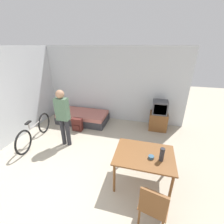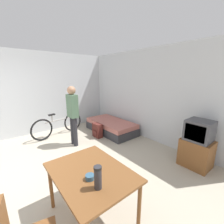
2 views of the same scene
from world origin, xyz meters
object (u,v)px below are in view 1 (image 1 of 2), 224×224
object	(u,v)px
daybed	(83,117)
tv	(159,116)
bicycle	(35,131)
mate_bowl	(151,157)
person_standing	(63,115)
dining_table	(144,158)
backpack	(77,124)
thermos_flask	(162,154)
wooden_chair	(153,206)

from	to	relation	value
daybed	tv	bearing A→B (deg)	3.38
daybed	bicycle	bearing A→B (deg)	-118.81
tv	mate_bowl	bearing A→B (deg)	-95.21
mate_bowl	person_standing	bearing A→B (deg)	159.61
daybed	person_standing	distance (m)	1.64
dining_table	backpack	bearing A→B (deg)	145.06
bicycle	thermos_flask	size ratio (longest dim) A/B	6.57
dining_table	person_standing	distance (m)	2.41
thermos_flask	tv	bearing A→B (deg)	88.96
backpack	mate_bowl	bearing A→B (deg)	-34.87
dining_table	wooden_chair	distance (m)	0.89
daybed	backpack	xyz separation A→B (m)	(0.08, -0.63, 0.03)
daybed	bicycle	size ratio (longest dim) A/B	1.05
bicycle	mate_bowl	size ratio (longest dim) A/B	16.34
bicycle	wooden_chair	bearing A→B (deg)	-24.43
thermos_flask	person_standing	bearing A→B (deg)	160.87
mate_bowl	dining_table	bearing A→B (deg)	146.37
person_standing	thermos_flask	world-z (taller)	person_standing
person_standing	backpack	distance (m)	1.10
daybed	bicycle	world-z (taller)	bicycle
tv	bicycle	xyz separation A→B (m)	(-3.59, -1.70, -0.14)
tv	daybed	bearing A→B (deg)	-176.62
tv	wooden_chair	xyz separation A→B (m)	(-0.15, -3.26, 0.02)
thermos_flask	backpack	world-z (taller)	thermos_flask
wooden_chair	mate_bowl	size ratio (longest dim) A/B	8.46
person_standing	tv	bearing A→B (deg)	31.55
bicycle	backpack	distance (m)	1.30
dining_table	person_standing	xyz separation A→B (m)	(-2.26, 0.80, 0.32)
tv	thermos_flask	size ratio (longest dim) A/B	3.90
person_standing	thermos_flask	size ratio (longest dim) A/B	6.24
wooden_chair	mate_bowl	bearing A→B (deg)	95.61
dining_table	mate_bowl	distance (m)	0.19
bicycle	backpack	bearing A→B (deg)	44.28
dining_table	backpack	size ratio (longest dim) A/B	2.56
daybed	person_standing	bearing A→B (deg)	-84.59
person_standing	thermos_flask	xyz separation A→B (m)	(2.57, -0.89, -0.09)
tv	person_standing	bearing A→B (deg)	-148.45
wooden_chair	mate_bowl	xyz separation A→B (m)	(-0.08, 0.77, 0.26)
person_standing	thermos_flask	distance (m)	2.72
wooden_chair	bicycle	world-z (taller)	wooden_chair
dining_table	bicycle	distance (m)	3.33
daybed	backpack	distance (m)	0.64
bicycle	thermos_flask	bearing A→B (deg)	-12.68
person_standing	backpack	size ratio (longest dim) A/B	3.68
backpack	wooden_chair	bearing A→B (deg)	-44.47
wooden_chair	backpack	bearing A→B (deg)	135.53
wooden_chair	thermos_flask	xyz separation A→B (m)	(0.11, 0.77, 0.38)
wooden_chair	backpack	size ratio (longest dim) A/B	2.01
mate_bowl	thermos_flask	bearing A→B (deg)	-1.23
bicycle	daybed	bearing A→B (deg)	61.19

